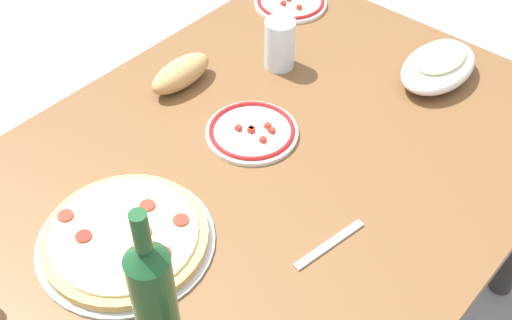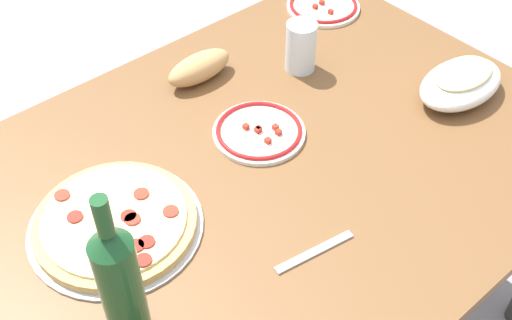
% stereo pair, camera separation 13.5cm
% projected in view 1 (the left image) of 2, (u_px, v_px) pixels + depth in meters
% --- Properties ---
extents(dining_table, '(1.44, 1.00, 0.74)m').
position_uv_depth(dining_table, '(256.00, 203.00, 1.44)').
color(dining_table, brown).
rests_on(dining_table, ground).
extents(pepperoni_pizza, '(0.34, 0.34, 0.03)m').
position_uv_depth(pepperoni_pizza, '(125.00, 238.00, 1.22)').
color(pepperoni_pizza, '#B7B7BC').
rests_on(pepperoni_pizza, dining_table).
extents(baked_pasta_dish, '(0.24, 0.15, 0.08)m').
position_uv_depth(baked_pasta_dish, '(439.00, 65.00, 1.56)').
color(baked_pasta_dish, white).
rests_on(baked_pasta_dish, dining_table).
extents(wine_bottle, '(0.07, 0.07, 0.33)m').
position_uv_depth(wine_bottle, '(154.00, 298.00, 0.98)').
color(wine_bottle, '#194723').
rests_on(wine_bottle, dining_table).
extents(water_glass, '(0.08, 0.08, 0.13)m').
position_uv_depth(water_glass, '(280.00, 44.00, 1.59)').
color(water_glass, silver).
rests_on(water_glass, dining_table).
extents(side_plate_near, '(0.21, 0.21, 0.02)m').
position_uv_depth(side_plate_near, '(252.00, 131.00, 1.44)').
color(side_plate_near, white).
rests_on(side_plate_near, dining_table).
extents(side_plate_far, '(0.20, 0.20, 0.02)m').
position_uv_depth(side_plate_far, '(291.00, 2.00, 1.83)').
color(side_plate_far, white).
rests_on(side_plate_far, dining_table).
extents(bread_loaf, '(0.18, 0.07, 0.07)m').
position_uv_depth(bread_loaf, '(181.00, 73.00, 1.55)').
color(bread_loaf, tan).
rests_on(bread_loaf, dining_table).
extents(fork_right, '(0.17, 0.04, 0.00)m').
position_uv_depth(fork_right, '(329.00, 244.00, 1.23)').
color(fork_right, '#B7B7BC').
rests_on(fork_right, dining_table).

